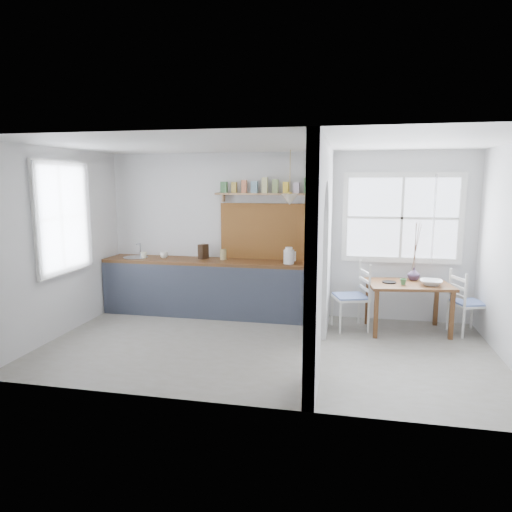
% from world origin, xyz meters
% --- Properties ---
extents(floor, '(5.80, 3.20, 0.01)m').
position_xyz_m(floor, '(0.00, 0.00, 0.00)').
color(floor, gray).
rests_on(floor, ground).
extents(ceiling, '(5.80, 3.20, 0.01)m').
position_xyz_m(ceiling, '(0.00, 0.00, 2.60)').
color(ceiling, silver).
rests_on(ceiling, walls).
extents(walls, '(5.81, 3.21, 2.60)m').
position_xyz_m(walls, '(0.00, 0.00, 1.30)').
color(walls, silver).
rests_on(walls, floor).
extents(partition, '(0.12, 3.20, 2.60)m').
position_xyz_m(partition, '(0.70, 0.06, 1.45)').
color(partition, silver).
rests_on(partition, floor).
extents(kitchen_window, '(0.10, 1.16, 1.50)m').
position_xyz_m(kitchen_window, '(-2.87, 0.00, 1.65)').
color(kitchen_window, white).
rests_on(kitchen_window, walls).
extents(nook_window, '(1.76, 0.10, 1.30)m').
position_xyz_m(nook_window, '(1.80, 1.56, 1.60)').
color(nook_window, white).
rests_on(nook_window, walls).
extents(counter, '(3.50, 0.60, 0.90)m').
position_xyz_m(counter, '(-1.13, 1.33, 0.46)').
color(counter, brown).
rests_on(counter, floor).
extents(sink, '(0.40, 0.40, 0.02)m').
position_xyz_m(sink, '(-2.43, 1.30, 0.89)').
color(sink, silver).
rests_on(sink, counter).
extents(backsplash, '(1.65, 0.03, 0.90)m').
position_xyz_m(backsplash, '(-0.20, 1.58, 1.35)').
color(backsplash, '#955B2C').
rests_on(backsplash, walls).
extents(shelf, '(1.75, 0.20, 0.21)m').
position_xyz_m(shelf, '(-0.21, 1.49, 2.01)').
color(shelf, '#A97F56').
rests_on(shelf, walls).
extents(pendant_lamp, '(0.26, 0.26, 0.16)m').
position_xyz_m(pendant_lamp, '(0.15, 1.15, 1.88)').
color(pendant_lamp, '#F1E6CA').
rests_on(pendant_lamp, ceiling).
extents(utensil_rail, '(0.02, 0.50, 0.02)m').
position_xyz_m(utensil_rail, '(0.61, 0.90, 1.45)').
color(utensil_rail, silver).
rests_on(utensil_rail, partition).
extents(dining_table, '(1.24, 0.92, 0.71)m').
position_xyz_m(dining_table, '(1.88, 1.05, 0.36)').
color(dining_table, brown).
rests_on(dining_table, floor).
extents(chair_left, '(0.57, 0.57, 0.99)m').
position_xyz_m(chair_left, '(1.08, 0.99, 0.50)').
color(chair_left, silver).
rests_on(chair_left, floor).
extents(chair_right, '(0.53, 0.53, 0.91)m').
position_xyz_m(chair_right, '(2.72, 1.12, 0.46)').
color(chair_right, silver).
rests_on(chair_right, floor).
extents(kettle, '(0.23, 0.19, 0.26)m').
position_xyz_m(kettle, '(0.14, 1.22, 1.03)').
color(kettle, silver).
rests_on(kettle, counter).
extents(mug_a, '(0.12, 0.12, 0.10)m').
position_xyz_m(mug_a, '(-2.26, 1.26, 0.95)').
color(mug_a, white).
rests_on(mug_a, counter).
extents(mug_b, '(0.15, 0.15, 0.10)m').
position_xyz_m(mug_b, '(-1.94, 1.32, 0.95)').
color(mug_b, white).
rests_on(mug_b, counter).
extents(knife_block, '(0.16, 0.18, 0.24)m').
position_xyz_m(knife_block, '(-1.29, 1.40, 1.02)').
color(knife_block, black).
rests_on(knife_block, counter).
extents(jar, '(0.11, 0.11, 0.17)m').
position_xyz_m(jar, '(-0.95, 1.38, 0.98)').
color(jar, tan).
rests_on(jar, counter).
extents(towel_magenta, '(0.02, 0.03, 0.59)m').
position_xyz_m(towel_magenta, '(0.58, 0.96, 0.28)').
color(towel_magenta, '#A42D63').
rests_on(towel_magenta, counter).
extents(towel_orange, '(0.02, 0.03, 0.47)m').
position_xyz_m(towel_orange, '(0.58, 0.94, 0.25)').
color(towel_orange, '#C6520E').
rests_on(towel_orange, counter).
extents(bowl, '(0.34, 0.34, 0.07)m').
position_xyz_m(bowl, '(2.17, 0.98, 0.75)').
color(bowl, white).
rests_on(bowl, dining_table).
extents(table_cup, '(0.09, 0.09, 0.09)m').
position_xyz_m(table_cup, '(1.79, 0.92, 0.75)').
color(table_cup, '#45834B').
rests_on(table_cup, dining_table).
extents(plate, '(0.21, 0.21, 0.02)m').
position_xyz_m(plate, '(1.61, 1.02, 0.72)').
color(plate, black).
rests_on(plate, dining_table).
extents(vase, '(0.20, 0.20, 0.19)m').
position_xyz_m(vase, '(1.98, 1.27, 0.80)').
color(vase, '#3E2E49').
rests_on(vase, dining_table).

